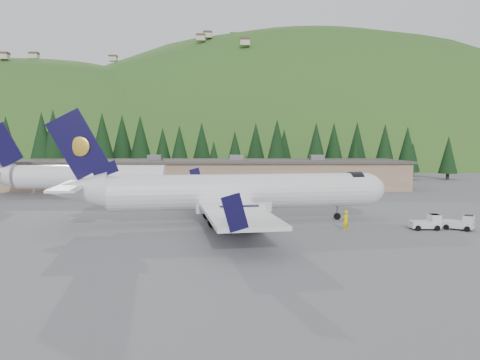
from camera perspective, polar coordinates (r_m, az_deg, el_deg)
The scene contains 9 objects.
ground at distance 49.33m, azimuth 0.15°, elevation -5.20°, with size 600.00×600.00×0.00m, color slate.
airliner at distance 48.73m, azimuth -1.05°, elevation -1.60°, with size 35.38×33.34×11.75m.
second_airliner at distance 74.65m, azimuth -19.78°, elevation 0.43°, with size 27.50×11.00×10.05m.
baggage_tug_a at distance 48.83m, azimuth 21.89°, elevation -4.85°, with size 2.77×1.70×1.47m.
baggage_tug_b at distance 49.88m, azimuth 25.34°, elevation -4.77°, with size 3.03×2.70×1.46m.
terminal_building at distance 86.87m, azimuth -3.77°, elevation 0.78°, with size 71.00×17.00×6.10m.
ramp_worker at distance 45.83m, azimuth 12.75°, elevation -4.85°, with size 0.70×0.46×1.92m, color #F3DA00.
tree_line at distance 109.30m, azimuth -7.49°, elevation 4.18°, with size 112.39×19.69×14.42m.
hills at distance 277.15m, azimuth 10.52°, elevation -14.69°, with size 614.00×330.00×300.00m.
Camera 1 is at (-1.19, -48.60, 8.40)m, focal length 35.00 mm.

